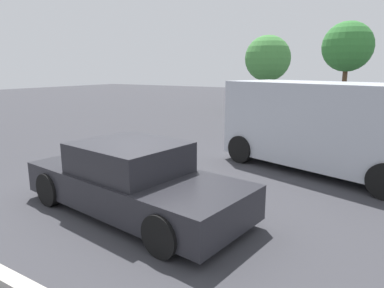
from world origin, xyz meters
TOP-DOWN VIEW (x-y plane):
  - ground_plane at (0.00, 0.00)m, footprint 80.00×80.00m
  - sedan_foreground at (0.12, -0.29)m, footprint 4.56×2.30m
  - van_white at (2.49, 4.28)m, footprint 5.36×3.38m
  - pedestrian at (0.35, 7.81)m, footprint 0.46×0.44m
  - tree_back_center at (0.02, 24.05)m, footprint 3.71×3.71m
  - tree_back_right at (-3.27, 15.96)m, footprint 2.76×2.76m

SIDE VIEW (x-z plane):
  - ground_plane at x=0.00m, z-range 0.00..0.00m
  - sedan_foreground at x=0.12m, z-range -0.05..1.23m
  - pedestrian at x=0.35m, z-range 0.16..1.83m
  - van_white at x=2.49m, z-range 0.09..2.34m
  - tree_back_right at x=-3.27m, z-range 0.89..5.47m
  - tree_back_center at x=0.02m, z-range 1.16..7.23m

